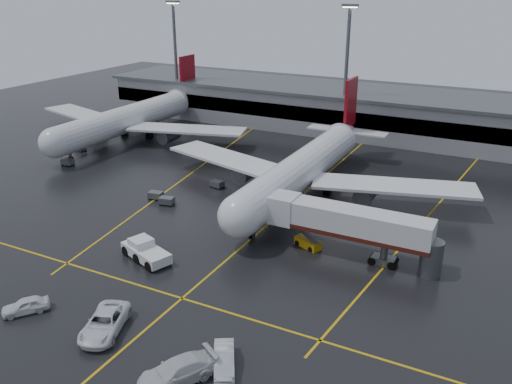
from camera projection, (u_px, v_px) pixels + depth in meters
The scene contains 22 objects.
ground at pixel (276, 217), 71.38m from camera, with size 220.00×220.00×0.00m, color black.
apron_line_centre at pixel (276, 217), 71.38m from camera, with size 0.25×90.00×0.02m, color gold.
apron_line_stop at pixel (182, 298), 53.19m from camera, with size 60.00×0.25×0.02m, color gold.
apron_line_left at pixel (192, 172), 88.15m from camera, with size 0.25×70.00×0.02m, color gold.
apron_line_right at pixel (429, 215), 71.99m from camera, with size 0.25×70.00×0.02m, color gold.
terminal at pixel (376, 112), 109.42m from camera, with size 122.00×19.00×8.60m.
light_mast_left at pixel (175, 52), 119.92m from camera, with size 3.00×1.20×25.45m.
light_mast_mid at pixel (347, 64), 102.90m from camera, with size 3.00×1.20×25.45m.
main_airliner at pixel (305, 167), 77.85m from camera, with size 48.80×45.60×14.10m.
second_airliner at pixel (131, 118), 105.64m from camera, with size 48.80×45.60×14.10m.
jet_bridge at pixel (350, 225), 59.92m from camera, with size 19.90×3.40×6.05m.
pushback_tractor at pixel (145, 251), 60.45m from camera, with size 7.11×4.74×2.36m.
belt_loader at pixel (308, 243), 63.35m from camera, with size 3.59×2.57×2.10m.
service_van_a at pixel (105, 323), 47.85m from camera, with size 3.04×6.58×1.83m, color white.
service_van_b at pixel (177, 371), 41.88m from camera, with size 2.61×6.41×1.86m, color silver.
service_van_c at pixel (224, 359), 43.50m from camera, with size 1.64×4.69×1.55m, color silver.
service_van_d at pixel (26, 305), 50.73m from camera, with size 1.74×4.32×1.47m, color white.
baggage_cart_a at pixel (167, 201), 75.24m from camera, with size 2.22×1.68×1.12m.
baggage_cart_b at pixel (156, 195), 77.19m from camera, with size 2.19×1.62×1.12m.
baggage_cart_c at pixel (217, 184), 81.49m from camera, with size 2.21×1.66×1.12m.
baggage_cart_d at pixel (80, 148), 99.12m from camera, with size 2.17×1.58×1.12m.
baggage_cart_e at pixel (68, 162), 91.34m from camera, with size 2.03×1.35×1.12m.
Camera 1 is at (27.40, -59.13, 29.43)m, focal length 37.53 mm.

